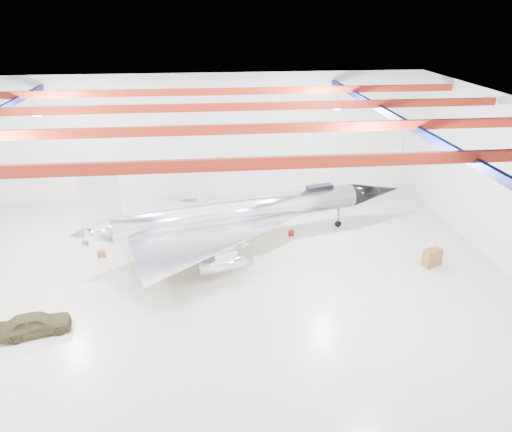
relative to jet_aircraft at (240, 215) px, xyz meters
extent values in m
plane|color=beige|center=(-3.11, -5.08, -2.27)|extent=(40.00, 40.00, 0.00)
plane|color=silver|center=(-3.11, 9.92, 3.23)|extent=(40.00, 0.00, 40.00)
plane|color=silver|center=(16.89, -5.08, 3.23)|extent=(0.00, 30.00, 30.00)
plane|color=#0A0F38|center=(-3.11, -5.08, 8.73)|extent=(40.00, 40.00, 0.00)
cube|color=maroon|center=(-3.11, -14.08, 8.13)|extent=(39.50, 0.25, 0.50)
cube|color=maroon|center=(-3.11, -8.08, 8.13)|extent=(39.50, 0.25, 0.50)
cube|color=maroon|center=(-3.11, -2.08, 8.13)|extent=(39.50, 0.25, 0.50)
cube|color=maroon|center=(-3.11, 3.92, 8.13)|extent=(39.50, 0.25, 0.50)
cube|color=#0D1452|center=(8.89, -5.08, 7.83)|extent=(0.25, 29.50, 0.40)
cube|color=silver|center=(6.89, -11.08, 7.43)|extent=(0.55, 0.55, 0.25)
cube|color=silver|center=(-13.11, 0.92, 7.43)|extent=(0.55, 0.55, 0.25)
cube|color=silver|center=(6.89, 0.92, 7.43)|extent=(0.55, 0.55, 0.25)
cylinder|color=silver|center=(0.05, 0.01, 0.26)|extent=(17.97, 6.32, 1.81)
cone|color=black|center=(10.99, 2.87, 0.26)|extent=(4.83, 2.89, 1.81)
cone|color=silver|center=(-10.02, -2.61, 0.26)|extent=(3.08, 2.44, 1.81)
cube|color=silver|center=(-9.15, -2.38, 2.62)|extent=(2.48, 0.74, 4.07)
cube|color=black|center=(6.18, 1.61, 1.21)|extent=(2.11, 1.20, 0.45)
cylinder|color=silver|center=(-1.32, -5.49, -1.00)|extent=(3.53, 1.66, 0.81)
cylinder|color=silver|center=(-1.89, -3.30, -1.00)|extent=(3.53, 1.66, 0.81)
cylinder|color=silver|center=(-3.26, 1.96, -1.00)|extent=(3.53, 1.66, 0.81)
cylinder|color=silver|center=(-3.83, 4.14, -1.00)|extent=(3.53, 1.66, 0.81)
cylinder|color=#59595B|center=(7.93, 2.07, -1.46)|extent=(0.16, 0.16, 1.63)
cylinder|color=black|center=(7.93, 2.07, -2.02)|extent=(0.54, 0.32, 0.51)
cylinder|color=#59595B|center=(-2.88, -3.09, -1.46)|extent=(0.16, 0.16, 1.63)
cylinder|color=black|center=(-2.88, -3.09, -2.02)|extent=(0.54, 0.32, 0.51)
cylinder|color=#59595B|center=(-4.02, 1.29, -1.46)|extent=(0.16, 0.16, 1.63)
cylinder|color=black|center=(-4.02, 1.29, -2.02)|extent=(0.54, 0.32, 0.51)
imported|color=#3E3B1F|center=(-11.73, -9.73, -1.65)|extent=(3.89, 2.31, 1.24)
cube|color=brown|center=(12.51, -4.83, -1.68)|extent=(1.44, 1.09, 1.19)
cube|color=olive|center=(-9.82, -1.06, -2.08)|extent=(0.62, 0.53, 0.38)
cube|color=maroon|center=(-4.57, 1.13, -2.13)|extent=(0.43, 0.35, 0.29)
cylinder|color=#59595B|center=(-0.96, -3.83, -2.06)|extent=(0.57, 0.57, 0.42)
cube|color=olive|center=(0.38, 3.04, -2.07)|extent=(0.64, 0.55, 0.40)
cube|color=#59595B|center=(-11.31, 0.97, -2.14)|extent=(0.47, 0.43, 0.27)
cylinder|color=maroon|center=(3.96, 0.86, -2.07)|extent=(0.49, 0.49, 0.41)
cube|color=olive|center=(-6.81, 0.45, -2.07)|extent=(0.60, 0.50, 0.39)
cylinder|color=#59595B|center=(1.62, 2.65, -2.06)|extent=(0.50, 0.50, 0.41)
camera|label=1|loc=(-2.52, -33.00, 13.97)|focal=35.00mm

